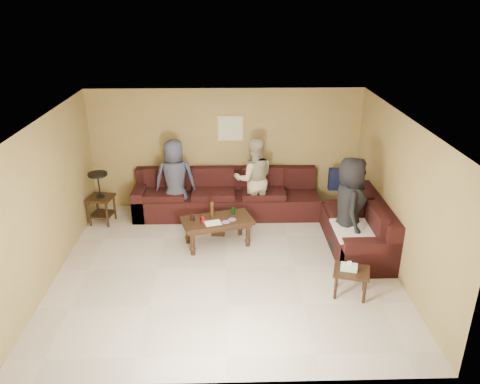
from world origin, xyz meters
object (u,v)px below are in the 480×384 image
Objects in this scene: coffee_table at (217,223)px; person_middle at (254,179)px; sectional_sofa at (268,210)px; person_left at (175,180)px; person_right at (349,207)px; end_table_left at (100,197)px; waste_bin at (218,226)px; side_table_right at (351,273)px.

person_middle reaches higher than coffee_table.
sectional_sofa reaches higher than coffee_table.
person_right is (3.08, -1.48, 0.06)m from person_left.
person_left is 0.93× the size of person_right.
end_table_left is 1.49m from person_left.
waste_bin is at bearing 136.24° from person_left.
coffee_table is 2.48m from end_table_left.
waste_bin is (0.01, 0.42, -0.28)m from coffee_table.
person_left is 3.42m from person_right.
person_middle is (1.55, -0.00, 0.01)m from person_left.
coffee_table reaches higher than waste_bin.
person_left reaches higher than sectional_sofa.
person_left is (-0.84, 1.13, 0.39)m from coffee_table.
person_right is at bearing -8.83° from coffee_table.
sectional_sofa is at bearing 18.15° from waste_bin.
person_middle is at bearing 123.80° from sectional_sofa.
person_left reaches higher than waste_bin.
coffee_table is (-0.98, -0.74, 0.11)m from sectional_sofa.
person_middle is (-0.26, 0.39, 0.50)m from sectional_sofa.
waste_bin is at bearing 76.34° from person_right.
coffee_table is at bearing -143.02° from sectional_sofa.
person_left is at bearing 136.40° from side_table_right.
person_right is at bearing 150.48° from person_left.
person_left is (-0.85, 0.71, 0.67)m from waste_bin.
person_right reaches higher than person_middle.
waste_bin is 0.18× the size of person_left.
end_table_left is 3.47× the size of waste_bin.
sectional_sofa is at bearing 36.98° from coffee_table.
person_middle reaches higher than waste_bin.
person_left reaches higher than side_table_right.
waste_bin is 0.18× the size of person_middle.
person_left is at bearing 126.50° from coffee_table.
person_right is (1.27, -1.08, 0.56)m from sectional_sofa.
person_middle is at bearing 175.95° from person_left.
person_middle is 0.94× the size of person_right.
end_table_left is at bearing 176.21° from sectional_sofa.
person_middle reaches higher than person_left.
person_left is (-1.81, 0.40, 0.49)m from sectional_sofa.
end_table_left is 4.72m from person_right.
coffee_table is 0.77× the size of person_right.
side_table_right is at bearing 175.01° from person_right.
coffee_table is at bearing -91.89° from waste_bin.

